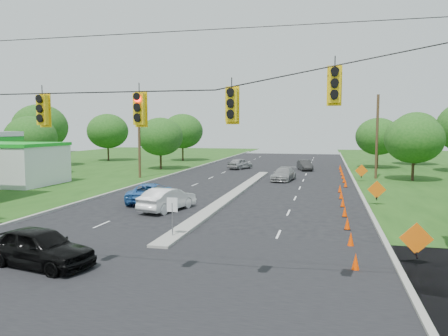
# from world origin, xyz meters

# --- Properties ---
(ground) EXTENTS (160.00, 160.00, 0.00)m
(ground) POSITION_xyz_m (0.00, 0.00, 0.00)
(ground) COLOR black
(ground) RESTS_ON ground
(cross_street) EXTENTS (160.00, 14.00, 0.02)m
(cross_street) POSITION_xyz_m (0.00, 0.00, 0.00)
(cross_street) COLOR black
(cross_street) RESTS_ON ground
(curb_left) EXTENTS (0.25, 110.00, 0.16)m
(curb_left) POSITION_xyz_m (-10.10, 30.00, 0.00)
(curb_left) COLOR gray
(curb_left) RESTS_ON ground
(curb_right) EXTENTS (0.25, 110.00, 0.16)m
(curb_right) POSITION_xyz_m (10.10, 30.00, 0.00)
(curb_right) COLOR gray
(curb_right) RESTS_ON ground
(median) EXTENTS (1.00, 34.00, 0.18)m
(median) POSITION_xyz_m (0.00, 21.00, 0.00)
(median) COLOR gray
(median) RESTS_ON ground
(median_sign) EXTENTS (0.55, 0.06, 2.05)m
(median_sign) POSITION_xyz_m (0.00, 6.00, 1.46)
(median_sign) COLOR gray
(median_sign) RESTS_ON ground
(signal_span) EXTENTS (25.60, 0.32, 9.00)m
(signal_span) POSITION_xyz_m (-0.05, -1.00, 4.97)
(signal_span) COLOR #422D1C
(signal_span) RESTS_ON ground
(utility_pole_far_left) EXTENTS (0.28, 0.28, 9.00)m
(utility_pole_far_left) POSITION_xyz_m (-12.50, 30.00, 4.50)
(utility_pole_far_left) COLOR #422D1C
(utility_pole_far_left) RESTS_ON ground
(utility_pole_far_right) EXTENTS (0.28, 0.28, 9.00)m
(utility_pole_far_right) POSITION_xyz_m (12.50, 35.00, 4.50)
(utility_pole_far_right) COLOR #422D1C
(utility_pole_far_right) RESTS_ON ground
(cone_0) EXTENTS (0.32, 0.32, 0.70)m
(cone_0) POSITION_xyz_m (8.49, 3.00, 0.35)
(cone_0) COLOR #FF4000
(cone_0) RESTS_ON ground
(cone_1) EXTENTS (0.32, 0.32, 0.70)m
(cone_1) POSITION_xyz_m (8.49, 6.50, 0.35)
(cone_1) COLOR #FF4000
(cone_1) RESTS_ON ground
(cone_2) EXTENTS (0.32, 0.32, 0.70)m
(cone_2) POSITION_xyz_m (8.49, 10.00, 0.35)
(cone_2) COLOR #FF4000
(cone_2) RESTS_ON ground
(cone_3) EXTENTS (0.32, 0.32, 0.70)m
(cone_3) POSITION_xyz_m (8.49, 13.50, 0.35)
(cone_3) COLOR #FF4000
(cone_3) RESTS_ON ground
(cone_4) EXTENTS (0.32, 0.32, 0.70)m
(cone_4) POSITION_xyz_m (8.49, 17.00, 0.35)
(cone_4) COLOR #FF4000
(cone_4) RESTS_ON ground
(cone_5) EXTENTS (0.32, 0.32, 0.70)m
(cone_5) POSITION_xyz_m (8.49, 20.50, 0.35)
(cone_5) COLOR #FF4000
(cone_5) RESTS_ON ground
(cone_6) EXTENTS (0.32, 0.32, 0.70)m
(cone_6) POSITION_xyz_m (8.49, 24.00, 0.35)
(cone_6) COLOR #FF4000
(cone_6) RESTS_ON ground
(cone_7) EXTENTS (0.32, 0.32, 0.70)m
(cone_7) POSITION_xyz_m (9.09, 27.50, 0.35)
(cone_7) COLOR #FF4000
(cone_7) RESTS_ON ground
(cone_8) EXTENTS (0.32, 0.32, 0.70)m
(cone_8) POSITION_xyz_m (9.09, 31.00, 0.35)
(cone_8) COLOR #FF4000
(cone_8) RESTS_ON ground
(cone_9) EXTENTS (0.32, 0.32, 0.70)m
(cone_9) POSITION_xyz_m (9.09, 34.50, 0.35)
(cone_9) COLOR #FF4000
(cone_9) RESTS_ON ground
(cone_10) EXTENTS (0.32, 0.32, 0.70)m
(cone_10) POSITION_xyz_m (9.09, 38.00, 0.35)
(cone_10) COLOR #FF4000
(cone_10) RESTS_ON ground
(cone_11) EXTENTS (0.32, 0.32, 0.70)m
(cone_11) POSITION_xyz_m (9.09, 41.50, 0.35)
(cone_11) COLOR #FF4000
(cone_11) RESTS_ON ground
(cone_12) EXTENTS (0.32, 0.32, 0.70)m
(cone_12) POSITION_xyz_m (9.09, 45.00, 0.35)
(cone_12) COLOR #FF4000
(cone_12) RESTS_ON ground
(work_sign_0) EXTENTS (1.27, 0.58, 1.37)m
(work_sign_0) POSITION_xyz_m (10.80, 4.00, 1.09)
(work_sign_0) COLOR black
(work_sign_0) RESTS_ON ground
(work_sign_1) EXTENTS (1.27, 0.58, 1.37)m
(work_sign_1) POSITION_xyz_m (10.80, 18.00, 1.09)
(work_sign_1) COLOR black
(work_sign_1) RESTS_ON ground
(work_sign_2) EXTENTS (1.27, 0.58, 1.37)m
(work_sign_2) POSITION_xyz_m (10.80, 32.00, 1.09)
(work_sign_2) COLOR black
(work_sign_2) RESTS_ON ground
(tree_2) EXTENTS (5.88, 5.88, 6.86)m
(tree_2) POSITION_xyz_m (-26.00, 30.00, 4.34)
(tree_2) COLOR black
(tree_2) RESTS_ON ground
(tree_3) EXTENTS (7.56, 7.56, 8.82)m
(tree_3) POSITION_xyz_m (-32.00, 40.00, 5.58)
(tree_3) COLOR black
(tree_3) RESTS_ON ground
(tree_4) EXTENTS (6.72, 6.72, 7.84)m
(tree_4) POSITION_xyz_m (-28.00, 52.00, 4.96)
(tree_4) COLOR black
(tree_4) RESTS_ON ground
(tree_5) EXTENTS (5.88, 5.88, 6.86)m
(tree_5) POSITION_xyz_m (-14.00, 40.00, 4.34)
(tree_5) COLOR black
(tree_5) RESTS_ON ground
(tree_6) EXTENTS (6.72, 6.72, 7.84)m
(tree_6) POSITION_xyz_m (-16.00, 55.00, 4.96)
(tree_6) COLOR black
(tree_6) RESTS_ON ground
(tree_9) EXTENTS (5.88, 5.88, 6.86)m
(tree_9) POSITION_xyz_m (16.00, 34.00, 4.34)
(tree_9) COLOR black
(tree_9) RESTS_ON ground
(tree_11) EXTENTS (6.72, 6.72, 7.84)m
(tree_11) POSITION_xyz_m (20.00, 55.00, 4.96)
(tree_11) COLOR black
(tree_11) RESTS_ON ground
(tree_12) EXTENTS (5.88, 5.88, 6.86)m
(tree_12) POSITION_xyz_m (14.00, 48.00, 4.34)
(tree_12) COLOR black
(tree_12) RESTS_ON ground
(black_sedan) EXTENTS (4.93, 2.79, 1.58)m
(black_sedan) POSITION_xyz_m (-3.56, 0.66, 0.79)
(black_sedan) COLOR black
(black_sedan) RESTS_ON ground
(white_sedan) EXTENTS (2.78, 4.89, 1.53)m
(white_sedan) POSITION_xyz_m (-2.87, 12.96, 0.76)
(white_sedan) COLOR silver
(white_sedan) RESTS_ON ground
(blue_pickup) EXTENTS (2.85, 5.37, 1.44)m
(blue_pickup) POSITION_xyz_m (-5.22, 15.69, 0.72)
(blue_pickup) COLOR #2B66B2
(blue_pickup) RESTS_ON ground
(silver_car_far) EXTENTS (2.52, 4.94, 1.37)m
(silver_car_far) POSITION_xyz_m (3.01, 31.31, 0.69)
(silver_car_far) COLOR gray
(silver_car_far) RESTS_ON ground
(silver_car_oncoming) EXTENTS (3.18, 4.54, 1.44)m
(silver_car_oncoming) POSITION_xyz_m (-3.90, 43.08, 0.72)
(silver_car_oncoming) COLOR gray
(silver_car_oncoming) RESTS_ON ground
(dark_car_receding) EXTENTS (2.39, 4.27, 1.33)m
(dark_car_receding) POSITION_xyz_m (4.60, 43.27, 0.67)
(dark_car_receding) COLOR #282828
(dark_car_receding) RESTS_ON ground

